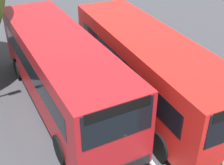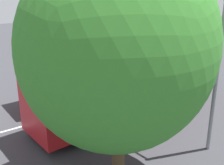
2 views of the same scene
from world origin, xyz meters
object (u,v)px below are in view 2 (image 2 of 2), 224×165
Objects in this scene: bus_far_left at (124,84)px; street_lamp at (213,59)px; depot_tree at (119,49)px; pedestrian at (178,63)px; bus_center_left at (108,64)px.

bus_far_left is 4.92m from street_lamp.
depot_tree is (-4.27, -0.48, 0.97)m from street_lamp.
depot_tree is (-2.58, -4.59, 3.07)m from bus_far_left.
street_lamp is at bearing 6.45° from depot_tree.
pedestrian is 0.23× the size of depot_tree.
bus_center_left is at bearing 64.62° from bus_far_left.
bus_center_left is 7.95m from street_lamp.
street_lamp is 4.41m from depot_tree.
bus_far_left is 7.29m from pedestrian.
bus_far_left is 3.58m from bus_center_left.
depot_tree is at bearing -122.68° from bus_center_left.
depot_tree is (-3.32, -8.09, 3.07)m from bus_center_left.
street_lamp is at bearing 31.53° from pedestrian.
bus_far_left is at bearing 2.54° from pedestrian.
pedestrian is at bearing -46.70° from street_lamp.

